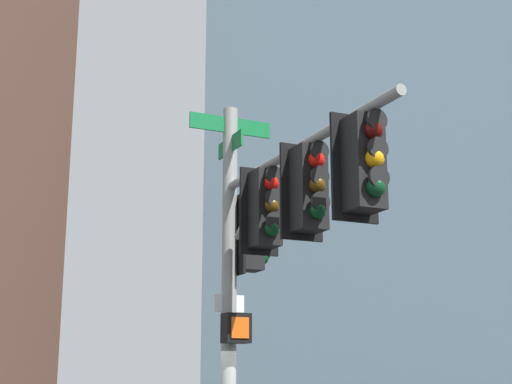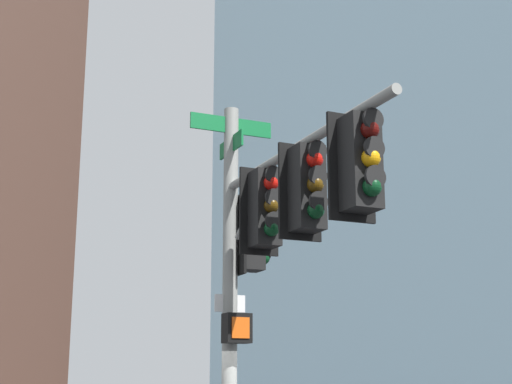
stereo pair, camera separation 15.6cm
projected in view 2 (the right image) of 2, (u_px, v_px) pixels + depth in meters
The scene contains 2 objects.
signal_pole_assembly at pixel (271, 234), 9.99m from camera, with size 4.13×2.70×6.02m.
building_brick_nearside at pixel (485, 1), 48.01m from camera, with size 22.62×17.19×49.77m, color #845B47.
Camera 2 is at (-6.39, 8.79, 2.07)m, focal length 54.90 mm.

